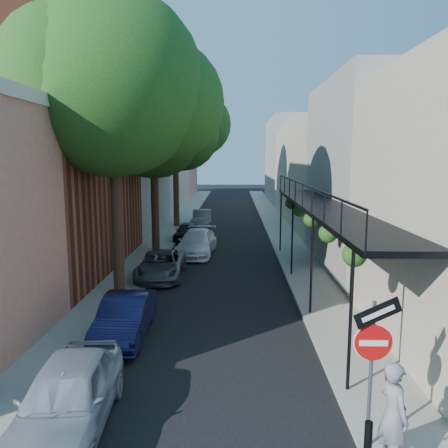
# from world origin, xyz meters

# --- Properties ---
(road_surface) EXTENTS (6.00, 64.00, 0.01)m
(road_surface) POSITION_xyz_m (0.00, 30.00, 0.01)
(road_surface) COLOR black
(road_surface) RESTS_ON ground
(sidewalk_left) EXTENTS (2.00, 64.00, 0.12)m
(sidewalk_left) POSITION_xyz_m (-4.00, 30.00, 0.06)
(sidewalk_left) COLOR gray
(sidewalk_left) RESTS_ON ground
(sidewalk_right) EXTENTS (2.00, 64.00, 0.12)m
(sidewalk_right) POSITION_xyz_m (4.00, 30.00, 0.06)
(sidewalk_right) COLOR gray
(sidewalk_right) RESTS_ON ground
(buildings_left) EXTENTS (10.10, 59.10, 12.00)m
(buildings_left) POSITION_xyz_m (-9.30, 28.76, 4.94)
(buildings_left) COLOR tan
(buildings_left) RESTS_ON ground
(buildings_right) EXTENTS (9.80, 55.00, 10.00)m
(buildings_right) POSITION_xyz_m (8.99, 29.49, 4.42)
(buildings_right) COLOR #BEB59D
(buildings_right) RESTS_ON ground
(sign_post) EXTENTS (0.89, 0.17, 2.99)m
(sign_post) POSITION_xyz_m (3.16, 0.97, 2.04)
(sign_post) COLOR #595B60
(sign_post) RESTS_ON ground
(bollard) EXTENTS (0.14, 0.14, 0.80)m
(bollard) POSITION_xyz_m (3.00, 0.50, 0.52)
(bollard) COLOR black
(bollard) RESTS_ON sidewalk_right
(oak_near) EXTENTS (7.48, 6.80, 11.42)m
(oak_near) POSITION_xyz_m (-3.37, 10.26, 7.88)
(oak_near) COLOR #341F14
(oak_near) RESTS_ON ground
(oak_mid) EXTENTS (6.60, 6.00, 10.20)m
(oak_mid) POSITION_xyz_m (-3.42, 18.23, 7.06)
(oak_mid) COLOR #341F14
(oak_mid) RESTS_ON ground
(oak_far) EXTENTS (7.70, 7.00, 11.90)m
(oak_far) POSITION_xyz_m (-3.35, 27.27, 8.26)
(oak_far) COLOR #341F14
(oak_far) RESTS_ON ground
(parked_car_a) EXTENTS (1.94, 4.24, 1.41)m
(parked_car_a) POSITION_xyz_m (-2.60, 1.53, 0.70)
(parked_car_a) COLOR #9FA5B1
(parked_car_a) RESTS_ON ground
(parked_car_b) EXTENTS (1.43, 3.85, 1.26)m
(parked_car_b) POSITION_xyz_m (-2.60, 6.08, 0.63)
(parked_car_b) COLOR #121239
(parked_car_b) RESTS_ON ground
(parked_car_c) EXTENTS (2.07, 4.29, 1.18)m
(parked_car_c) POSITION_xyz_m (-2.60, 12.62, 0.59)
(parked_car_c) COLOR #4F5156
(parked_car_c) RESTS_ON ground
(parked_car_d) EXTENTS (2.22, 4.81, 1.36)m
(parked_car_d) POSITION_xyz_m (-1.40, 17.38, 0.68)
(parked_car_d) COLOR white
(parked_car_d) RESTS_ON ground
(parked_car_e) EXTENTS (1.67, 3.47, 1.15)m
(parked_car_e) POSITION_xyz_m (-2.42, 21.71, 0.57)
(parked_car_e) COLOR black
(parked_car_e) RESTS_ON ground
(parked_car_f) EXTENTS (1.71, 4.10, 1.32)m
(parked_car_f) POSITION_xyz_m (-1.84, 27.13, 0.66)
(parked_car_f) COLOR #686257
(parked_car_f) RESTS_ON ground
(pedestrian) EXTENTS (0.61, 0.78, 1.88)m
(pedestrian) POSITION_xyz_m (3.40, 0.50, 1.06)
(pedestrian) COLOR gray
(pedestrian) RESTS_ON sidewalk_right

